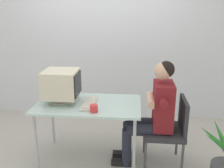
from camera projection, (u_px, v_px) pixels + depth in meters
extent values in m
plane|color=#B2ADA3|center=(90.00, 157.00, 3.29)|extent=(12.00, 12.00, 0.00)
cube|color=silver|center=(121.00, 27.00, 4.15)|extent=(8.00, 0.10, 3.00)
cylinder|color=#B7B7BC|center=(36.00, 143.00, 2.95)|extent=(0.04, 0.04, 0.70)
cylinder|color=#B7B7BC|center=(134.00, 147.00, 2.85)|extent=(0.04, 0.04, 0.70)
cylinder|color=#B7B7BC|center=(53.00, 120.00, 3.52)|extent=(0.04, 0.04, 0.70)
cylinder|color=#B7B7BC|center=(135.00, 123.00, 3.42)|extent=(0.04, 0.04, 0.70)
cube|color=silver|center=(88.00, 104.00, 3.08)|extent=(1.24, 0.73, 0.03)
cylinder|color=beige|center=(62.00, 101.00, 3.12)|extent=(0.23, 0.23, 0.02)
cylinder|color=beige|center=(62.00, 98.00, 3.11)|extent=(0.06, 0.06, 0.05)
cube|color=beige|center=(61.00, 84.00, 3.06)|extent=(0.39, 0.38, 0.32)
cube|color=black|center=(78.00, 84.00, 3.04)|extent=(0.01, 0.32, 0.26)
cube|color=silver|center=(89.00, 103.00, 3.04)|extent=(0.15, 0.44, 0.02)
cube|color=beige|center=(89.00, 102.00, 3.03)|extent=(0.13, 0.40, 0.01)
cylinder|color=#4C4C51|center=(145.00, 157.00, 2.94)|extent=(0.03, 0.03, 0.40)
cylinder|color=#4C4C51|center=(182.00, 159.00, 2.91)|extent=(0.03, 0.03, 0.40)
cylinder|color=#4C4C51|center=(144.00, 139.00, 3.33)|extent=(0.03, 0.03, 0.40)
cylinder|color=#4C4C51|center=(177.00, 140.00, 3.30)|extent=(0.03, 0.03, 0.40)
cube|color=#2D2D33|center=(163.00, 131.00, 3.05)|extent=(0.47, 0.47, 0.06)
cube|color=#2D2D33|center=(183.00, 115.00, 2.97)|extent=(0.04, 0.43, 0.38)
cube|color=maroon|center=(163.00, 106.00, 2.96)|extent=(0.22, 0.36, 0.54)
sphere|color=tan|center=(163.00, 71.00, 2.84)|extent=(0.19, 0.19, 0.19)
sphere|color=black|center=(166.00, 69.00, 2.83)|extent=(0.18, 0.18, 0.18)
cylinder|color=#262838|center=(144.00, 130.00, 2.97)|extent=(0.40, 0.14, 0.14)
cylinder|color=#262838|center=(144.00, 123.00, 3.14)|extent=(0.40, 0.14, 0.14)
cylinder|color=#262838|center=(127.00, 147.00, 3.06)|extent=(0.11, 0.11, 0.48)
cylinder|color=#262838|center=(127.00, 140.00, 3.23)|extent=(0.11, 0.11, 0.48)
cube|color=black|center=(121.00, 162.00, 3.13)|extent=(0.24, 0.09, 0.06)
cube|color=black|center=(122.00, 154.00, 3.30)|extent=(0.24, 0.09, 0.06)
cylinder|color=maroon|center=(164.00, 103.00, 2.73)|extent=(0.09, 0.14, 0.09)
cylinder|color=maroon|center=(160.00, 90.00, 3.12)|extent=(0.09, 0.14, 0.09)
cylinder|color=tan|center=(151.00, 100.00, 2.95)|extent=(0.09, 0.36, 0.09)
cone|color=#2C7A2E|center=(221.00, 136.00, 2.73)|extent=(0.19, 0.35, 0.32)
cone|color=#2C7A2E|center=(216.00, 140.00, 2.68)|extent=(0.36, 0.23, 0.29)
cone|color=#2C7A2E|center=(218.00, 143.00, 2.59)|extent=(0.37, 0.17, 0.31)
cylinder|color=red|center=(94.00, 108.00, 2.82)|extent=(0.09, 0.09, 0.08)
torus|color=red|center=(95.00, 107.00, 2.87)|extent=(0.06, 0.01, 0.06)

